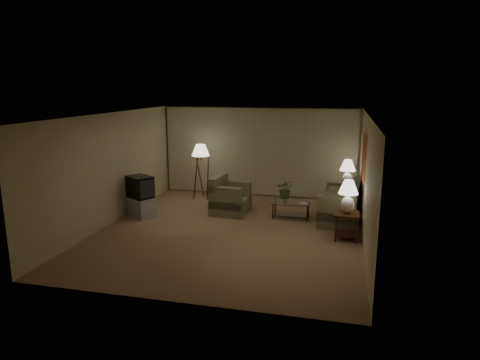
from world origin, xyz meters
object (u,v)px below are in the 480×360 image
(side_table_far, at_px, (346,193))
(tv_cabinet, at_px, (141,207))
(floor_lamp, at_px, (201,171))
(table_lamp_far, at_px, (347,171))
(ottoman, at_px, (237,200))
(coffee_table, at_px, (291,208))
(side_table_near, at_px, (347,221))
(armchair, at_px, (230,199))
(table_lamp_near, at_px, (348,194))
(sofa, at_px, (340,205))
(crt_tv, at_px, (140,187))
(vase, at_px, (285,199))

(side_table_far, distance_m, tv_cabinet, 5.60)
(tv_cabinet, distance_m, floor_lamp, 2.35)
(table_lamp_far, xyz_separation_m, ottoman, (-2.95, -0.75, -0.84))
(coffee_table, bearing_deg, side_table_near, -42.26)
(armchair, distance_m, table_lamp_near, 3.33)
(table_lamp_near, bearing_deg, coffee_table, 137.74)
(sofa, relative_size, table_lamp_far, 2.64)
(table_lamp_far, height_order, coffee_table, table_lamp_far)
(crt_tv, bearing_deg, side_table_near, 25.63)
(armchair, relative_size, coffee_table, 1.12)
(side_table_near, distance_m, tv_cabinet, 5.23)
(coffee_table, xyz_separation_m, crt_tv, (-3.82, -0.73, 0.51))
(sofa, bearing_deg, floor_lamp, -100.49)
(floor_lamp, relative_size, vase, 12.07)
(side_table_near, xyz_separation_m, table_lamp_near, (-0.00, 0.00, 0.63))
(vase, bearing_deg, tv_cabinet, -168.75)
(table_lamp_far, bearing_deg, vase, -138.50)
(tv_cabinet, height_order, vase, vase)
(side_table_near, bearing_deg, armchair, 156.55)
(side_table_far, relative_size, ottoman, 0.97)
(vase, bearing_deg, crt_tv, -168.75)
(sofa, bearing_deg, side_table_far, 179.27)
(table_lamp_near, height_order, tv_cabinet, table_lamp_near)
(sofa, distance_m, crt_tv, 5.13)
(table_lamp_far, distance_m, crt_tv, 5.61)
(table_lamp_far, xyz_separation_m, crt_tv, (-5.20, -2.08, -0.26))
(side_table_far, xyz_separation_m, crt_tv, (-5.20, -2.08, 0.38))
(side_table_far, xyz_separation_m, floor_lamp, (-4.23, -0.03, 0.46))
(tv_cabinet, bearing_deg, side_table_near, 25.63)
(vase, bearing_deg, side_table_near, -39.33)
(armchair, distance_m, vase, 1.47)
(side_table_near, bearing_deg, table_lamp_near, 180.00)
(crt_tv, xyz_separation_m, vase, (3.67, 0.73, -0.30))
(side_table_far, distance_m, vase, 2.04)
(tv_cabinet, bearing_deg, armchair, 50.79)
(sofa, relative_size, side_table_near, 3.30)
(table_lamp_near, xyz_separation_m, floor_lamp, (-4.23, 2.57, -0.18))
(side_table_near, relative_size, tv_cabinet, 0.68)
(armchair, relative_size, side_table_far, 1.88)
(floor_lamp, height_order, vase, floor_lamp)
(sofa, relative_size, table_lamp_near, 2.67)
(tv_cabinet, height_order, floor_lamp, floor_lamp)
(side_table_far, height_order, table_lamp_far, table_lamp_far)
(floor_lamp, bearing_deg, table_lamp_far, 0.45)
(table_lamp_near, relative_size, tv_cabinet, 0.84)
(armchair, distance_m, floor_lamp, 1.83)
(table_lamp_far, height_order, crt_tv, table_lamp_far)
(sofa, distance_m, table_lamp_far, 1.41)
(side_table_far, height_order, coffee_table, side_table_far)
(table_lamp_near, bearing_deg, tv_cabinet, 174.30)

